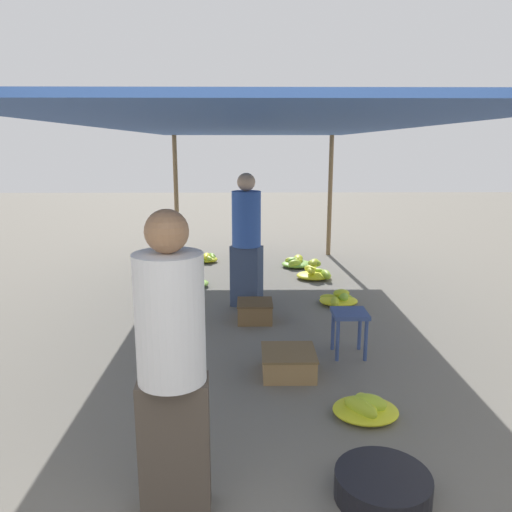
# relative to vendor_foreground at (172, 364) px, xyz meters

# --- Properties ---
(canopy_post_back_left) EXTENTS (0.08, 0.08, 2.21)m
(canopy_post_back_left) POSITION_rel_vendor_foreground_xyz_m (-0.93, 6.75, 0.21)
(canopy_post_back_left) COLOR olive
(canopy_post_back_left) RESTS_ON ground
(canopy_post_back_right) EXTENTS (0.08, 0.08, 2.21)m
(canopy_post_back_right) POSITION_rel_vendor_foreground_xyz_m (1.92, 6.75, 0.21)
(canopy_post_back_right) COLOR olive
(canopy_post_back_right) RESTS_ON ground
(canopy_tarp) EXTENTS (3.25, 7.47, 0.04)m
(canopy_tarp) POSITION_rel_vendor_foreground_xyz_m (0.50, 3.22, 1.34)
(canopy_tarp) COLOR #33569E
(canopy_tarp) RESTS_ON canopy_post_front_left
(vendor_foreground) EXTENTS (0.40, 0.39, 1.73)m
(vendor_foreground) POSITION_rel_vendor_foreground_xyz_m (0.00, 0.00, 0.00)
(vendor_foreground) COLOR #4C4238
(vendor_foreground) RESTS_ON ground
(stool) EXTENTS (0.34, 0.34, 0.45)m
(stool) POSITION_rel_vendor_foreground_xyz_m (1.40, 2.13, -0.54)
(stool) COLOR #384C84
(stool) RESTS_ON ground
(basin_black) EXTENTS (0.57, 0.57, 0.16)m
(basin_black) POSITION_rel_vendor_foreground_xyz_m (1.20, 0.07, -0.82)
(basin_black) COLOR black
(basin_black) RESTS_ON ground
(banana_pile_left_0) EXTENTS (0.44, 0.48, 0.16)m
(banana_pile_left_0) POSITION_rel_vendor_foreground_xyz_m (-0.35, 6.17, -0.83)
(banana_pile_left_0) COLOR #83B935
(banana_pile_left_0) RESTS_ON ground
(banana_pile_left_1) EXTENTS (0.60, 0.55, 0.33)m
(banana_pile_left_1) POSITION_rel_vendor_foreground_xyz_m (-0.48, 4.60, -0.79)
(banana_pile_left_1) COLOR #89BB34
(banana_pile_left_1) RESTS_ON ground
(banana_pile_right_0) EXTENTS (0.54, 0.62, 0.31)m
(banana_pile_right_0) POSITION_rel_vendor_foreground_xyz_m (1.44, 5.03, -0.80)
(banana_pile_right_0) COLOR #9AC230
(banana_pile_right_0) RESTS_ON ground
(banana_pile_right_1) EXTENTS (0.50, 0.44, 0.19)m
(banana_pile_right_1) POSITION_rel_vendor_foreground_xyz_m (1.30, 0.97, -0.82)
(banana_pile_right_1) COLOR #C8D428
(banana_pile_right_1) RESTS_ON ground
(banana_pile_right_2) EXTENTS (0.54, 0.49, 0.19)m
(banana_pile_right_2) POSITION_rel_vendor_foreground_xyz_m (1.22, 5.77, -0.82)
(banana_pile_right_2) COLOR #BACF2B
(banana_pile_right_2) RESTS_ON ground
(banana_pile_right_3) EXTENTS (0.51, 0.50, 0.21)m
(banana_pile_right_3) POSITION_rel_vendor_foreground_xyz_m (1.58, 3.74, -0.83)
(banana_pile_right_3) COLOR #8BBC33
(banana_pile_right_3) RESTS_ON ground
(crate_near) EXTENTS (0.42, 0.42, 0.24)m
(crate_near) POSITION_rel_vendor_foreground_xyz_m (0.48, 3.13, -0.78)
(crate_near) COLOR brown
(crate_near) RESTS_ON ground
(crate_mid) EXTENTS (0.49, 0.49, 0.22)m
(crate_mid) POSITION_rel_vendor_foreground_xyz_m (0.77, 1.71, -0.79)
(crate_mid) COLOR #9E7A4C
(crate_mid) RESTS_ON ground
(shopper_walking_mid) EXTENTS (0.47, 0.47, 1.71)m
(shopper_walking_mid) POSITION_rel_vendor_foreground_xyz_m (0.38, 3.68, -0.01)
(shopper_walking_mid) COLOR #384766
(shopper_walking_mid) RESTS_ON ground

